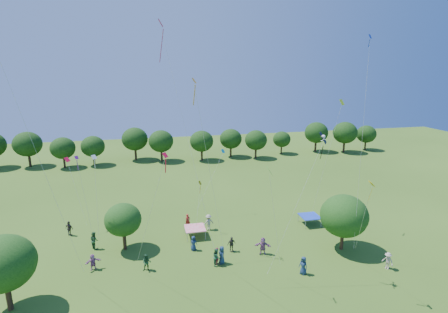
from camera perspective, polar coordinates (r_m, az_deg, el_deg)
near_tree_west at (r=32.01m, az=-32.38°, el=-14.53°), size 4.72×4.72×6.15m
near_tree_north at (r=37.42m, az=-16.17°, el=-9.88°), size 3.70×3.70×4.96m
near_tree_east at (r=37.81m, az=19.01°, el=-9.15°), size 4.79×4.79×5.87m
treeline at (r=70.79m, az=-8.64°, el=2.61°), size 88.01×8.77×6.77m
tent_red_stripe at (r=39.53m, az=-4.77°, el=-11.57°), size 2.20×2.20×1.10m
tent_blue at (r=43.50m, az=13.82°, el=-9.46°), size 2.20×2.20×1.10m
crowd_person_0 at (r=34.66m, az=-0.36°, el=-15.78°), size 0.55×0.91×1.77m
crowd_person_1 at (r=46.15m, az=16.15°, el=-8.48°), size 0.65×0.45×1.64m
crowd_person_2 at (r=34.40m, az=-12.50°, el=-16.54°), size 0.85×0.53×1.62m
crowd_person_3 at (r=37.14m, az=25.16°, el=-15.16°), size 0.86×1.18×1.65m
crowd_person_4 at (r=43.34m, az=-23.94°, el=-10.68°), size 1.09×0.93×1.71m
crowd_person_5 at (r=36.41m, az=6.36°, el=-14.29°), size 1.76×1.14×1.77m
crowd_person_6 at (r=33.92m, az=12.82°, el=-16.96°), size 0.83×0.95×1.70m
crowd_person_7 at (r=41.76m, az=-5.93°, el=-10.42°), size 0.71×0.55×1.68m
crowd_person_8 at (r=34.42m, az=-1.22°, el=-16.07°), size 0.66×0.93×1.71m
crowd_person_9 at (r=41.12m, az=-2.54°, el=-10.64°), size 1.29×0.79×1.84m
crowd_person_10 at (r=36.67m, az=1.22°, el=-14.12°), size 1.02×0.68×1.60m
crowd_person_11 at (r=35.96m, az=-20.62°, el=-15.80°), size 1.52×0.99×1.53m
crowd_person_12 at (r=37.02m, az=-4.99°, el=-13.93°), size 0.86×0.66×1.56m
crowd_person_13 at (r=34.61m, az=-1.24°, el=-15.93°), size 0.40×0.62×1.66m
crowd_person_14 at (r=39.48m, az=-20.43°, el=-12.69°), size 0.91×1.04×1.86m
crowd_person_15 at (r=42.21m, az=-16.94°, el=-10.72°), size 0.84×1.20×1.68m
crowd_person_16 at (r=42.29m, az=-17.18°, el=-10.64°), size 1.11×0.69×1.75m
pirate_kite at (r=29.79m, az=15.68°, el=2.41°), size 5.31×1.54×11.82m
red_high_kite at (r=33.48m, az=-8.93°, el=14.84°), size 4.21×5.28×21.24m
small_kite_0 at (r=25.45m, az=-11.04°, el=-5.76°), size 2.75×7.60×11.68m
small_kite_1 at (r=39.07m, az=-3.99°, el=-5.25°), size 0.91×1.51×4.74m
small_kite_2 at (r=40.34m, az=17.93°, el=5.49°), size 2.42×1.69×13.65m
small_kite_3 at (r=27.74m, az=-31.08°, el=8.48°), size 3.95×3.20×20.80m
small_kite_4 at (r=33.55m, az=21.96°, el=7.19°), size 0.43×0.93×19.70m
small_kite_5 at (r=36.16m, az=-22.35°, el=-3.30°), size 0.98×0.39×8.90m
small_kite_6 at (r=37.38m, az=-20.33°, el=-2.27°), size 0.56×1.81×8.49m
small_kite_7 at (r=43.69m, az=-0.84°, el=-0.68°), size 4.02×2.23×7.01m
small_kite_8 at (r=42.78m, az=-23.90°, el=-1.73°), size 2.19×3.11×7.19m
small_kite_9 at (r=29.99m, az=22.49°, el=-6.36°), size 2.98×5.40×8.66m
small_kite_10 at (r=25.04m, az=-3.21°, el=2.40°), size 3.42×5.31×16.33m
small_kite_11 at (r=27.77m, az=7.68°, el=-4.47°), size 2.09×1.87×9.51m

